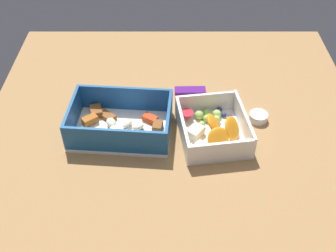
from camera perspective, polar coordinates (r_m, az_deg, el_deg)
name	(u,v)px	position (r cm, az deg, el deg)	size (l,w,h in cm)	color
table_surface	(176,135)	(84.58, 1.18, -1.28)	(80.00, 80.00, 2.00)	#9E7547
pasta_container	(122,123)	(83.30, -6.43, 0.40)	(21.04, 14.83, 6.33)	white
fruit_bowl	(214,129)	(82.20, 6.46, -0.37)	(15.04, 16.68, 5.58)	white
candy_bar	(192,91)	(93.07, 3.31, 4.83)	(7.00, 2.40, 1.20)	#51197A
paper_cup_liner	(260,117)	(87.99, 12.70, 1.20)	(3.86, 3.86, 1.69)	white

